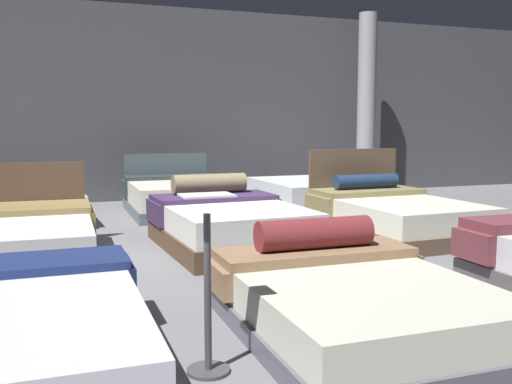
% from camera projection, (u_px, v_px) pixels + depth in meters
% --- Properties ---
extents(ground_plane, '(18.00, 18.00, 0.02)m').
position_uv_depth(ground_plane, '(236.00, 252.00, 6.28)').
color(ground_plane, slate).
extents(showroom_back_wall, '(18.00, 0.06, 3.50)m').
position_uv_depth(showroom_back_wall, '(156.00, 104.00, 10.46)').
color(showroom_back_wall, '#47474C').
rests_on(showroom_back_wall, ground_plane).
extents(bed_0, '(1.58, 2.14, 0.49)m').
position_uv_depth(bed_0, '(0.00, 340.00, 3.06)').
color(bed_0, brown).
rests_on(bed_0, ground_plane).
extents(bed_1, '(1.59, 1.96, 0.67)m').
position_uv_depth(bed_1, '(353.00, 301.00, 3.78)').
color(bed_1, '#53525E').
rests_on(bed_1, ground_plane).
extents(bed_3, '(1.59, 2.21, 0.94)m').
position_uv_depth(bed_3, '(15.00, 240.00, 5.66)').
color(bed_3, brown).
rests_on(bed_3, ground_plane).
extents(bed_4, '(1.56, 2.06, 0.77)m').
position_uv_depth(bed_4, '(229.00, 224.00, 6.43)').
color(bed_4, '#4F3928').
rests_on(bed_4, ground_plane).
extents(bed_5, '(1.57, 2.22, 1.04)m').
position_uv_depth(bed_5, '(394.00, 215.00, 7.19)').
color(bed_5, brown).
rests_on(bed_5, ground_plane).
extents(bed_6, '(1.74, 2.14, 0.65)m').
position_uv_depth(bed_6, '(23.00, 206.00, 8.15)').
color(bed_6, brown).
rests_on(bed_6, ground_plane).
extents(bed_7, '(1.54, 1.96, 0.89)m').
position_uv_depth(bed_7, '(177.00, 197.00, 8.98)').
color(bed_7, '#4C5A60').
rests_on(bed_7, ground_plane).
extents(bed_8, '(1.51, 2.05, 0.44)m').
position_uv_depth(bed_8, '(306.00, 194.00, 9.66)').
color(bed_8, '#29322E').
rests_on(bed_8, ground_plane).
extents(price_sign, '(0.28, 0.24, 1.00)m').
position_uv_depth(price_sign, '(208.00, 305.00, 3.14)').
color(price_sign, '#3F3F44').
rests_on(price_sign, ground_plane).
extents(support_pillar, '(0.36, 0.36, 3.50)m').
position_uv_depth(support_pillar, '(366.00, 105.00, 11.13)').
color(support_pillar, '#99999E').
rests_on(support_pillar, ground_plane).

